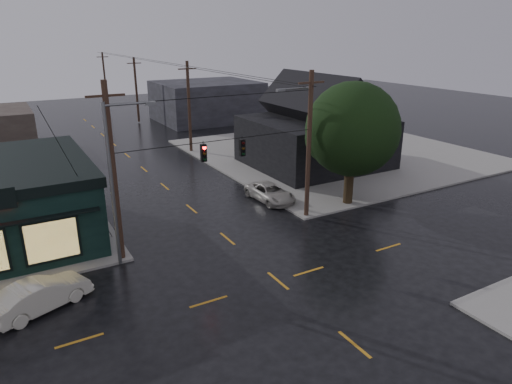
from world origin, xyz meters
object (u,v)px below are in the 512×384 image
utility_pole_nw (123,259)px  suv_silver (270,193)px  corner_tree (353,130)px  utility_pole_ne (306,217)px  sedan_cream (41,295)px

utility_pole_nw → suv_silver: 13.17m
corner_tree → suv_silver: bearing=142.7°
corner_tree → utility_pole_ne: (-4.22, -0.50, -5.77)m
utility_pole_ne → suv_silver: utility_pole_ne is taller
corner_tree → utility_pole_ne: 7.17m
corner_tree → utility_pole_nw: corner_tree is taller
corner_tree → utility_pole_nw: size_ratio=0.89×
sedan_cream → suv_silver: (17.08, 7.23, -0.10)m
utility_pole_nw → sedan_cream: size_ratio=2.21×
corner_tree → utility_pole_ne: size_ratio=0.89×
corner_tree → utility_pole_nw: 18.17m
utility_pole_nw → suv_silver: size_ratio=2.14×
corner_tree → sedan_cream: (-21.80, -3.63, -5.02)m
utility_pole_nw → utility_pole_ne: same height
utility_pole_nw → suv_silver: utility_pole_nw is taller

